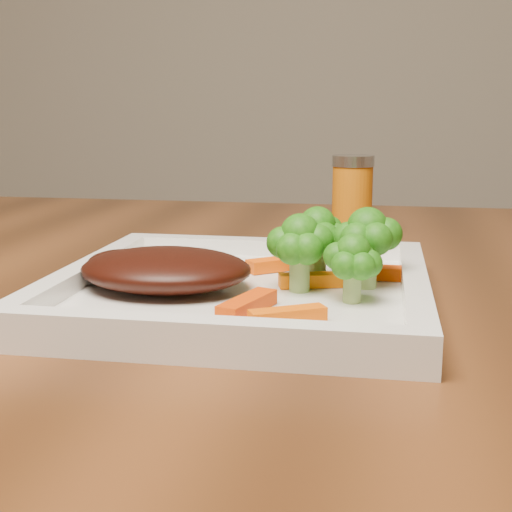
# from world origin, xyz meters

# --- Properties ---
(plate) EXTENTS (0.27, 0.27, 0.01)m
(plate) POSITION_xyz_m (0.03, -0.10, 0.76)
(plate) COLOR white
(plate) RESTS_ON dining_table
(steak) EXTENTS (0.13, 0.10, 0.03)m
(steak) POSITION_xyz_m (-0.03, -0.11, 0.78)
(steak) COLOR black
(steak) RESTS_ON plate
(broccoli_0) EXTENTS (0.06, 0.06, 0.07)m
(broccoli_0) POSITION_xyz_m (0.08, -0.06, 0.80)
(broccoli_0) COLOR #185D0F
(broccoli_0) RESTS_ON plate
(broccoli_1) EXTENTS (0.07, 0.07, 0.06)m
(broccoli_1) POSITION_xyz_m (0.12, -0.08, 0.79)
(broccoli_1) COLOR #176811
(broccoli_1) RESTS_ON plate
(broccoli_2) EXTENTS (0.06, 0.06, 0.06)m
(broccoli_2) POSITION_xyz_m (0.11, -0.12, 0.79)
(broccoli_2) COLOR #206010
(broccoli_2) RESTS_ON plate
(broccoli_3) EXTENTS (0.07, 0.07, 0.06)m
(broccoli_3) POSITION_xyz_m (0.07, -0.10, 0.79)
(broccoli_3) COLOR #237A14
(broccoli_3) RESTS_ON plate
(carrot_0) EXTENTS (0.05, 0.04, 0.01)m
(carrot_0) POSITION_xyz_m (0.08, -0.18, 0.77)
(carrot_0) COLOR #EF5A03
(carrot_0) RESTS_ON plate
(carrot_2) EXTENTS (0.03, 0.06, 0.01)m
(carrot_2) POSITION_xyz_m (0.05, -0.16, 0.77)
(carrot_2) COLOR #D73A03
(carrot_2) RESTS_ON plate
(carrot_3) EXTENTS (0.06, 0.02, 0.01)m
(carrot_3) POSITION_xyz_m (0.13, -0.05, 0.77)
(carrot_3) COLOR #FF4804
(carrot_3) RESTS_ON plate
(carrot_4) EXTENTS (0.06, 0.05, 0.01)m
(carrot_4) POSITION_xyz_m (0.05, -0.04, 0.77)
(carrot_4) COLOR #FF5304
(carrot_4) RESTS_ON plate
(carrot_6) EXTENTS (0.05, 0.03, 0.01)m
(carrot_6) POSITION_xyz_m (0.08, -0.09, 0.77)
(carrot_6) COLOR #FF6C04
(carrot_6) RESTS_ON plate
(spice_shaker) EXTENTS (0.05, 0.05, 0.09)m
(spice_shaker) POSITION_xyz_m (0.10, 0.19, 0.80)
(spice_shaker) COLOR #CE6B0B
(spice_shaker) RESTS_ON dining_table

